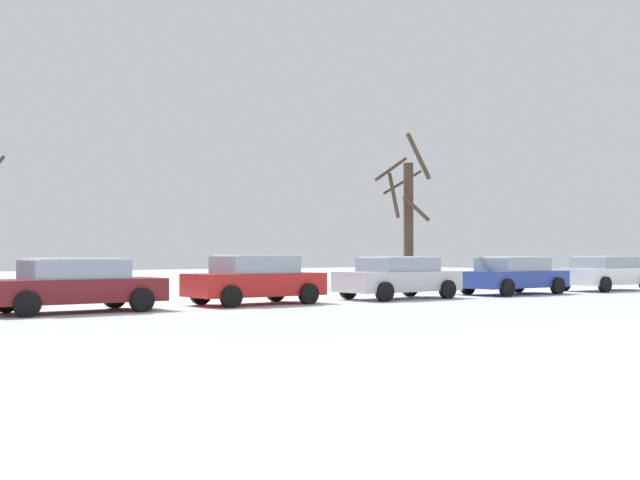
# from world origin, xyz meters

# --- Properties ---
(parked_car_maroon) EXTENTS (4.61, 2.25, 1.43)m
(parked_car_maroon) POSITION_xyz_m (4.04, 8.12, 0.73)
(parked_car_maroon) COLOR maroon
(parked_car_maroon) RESTS_ON ground
(parked_car_red) EXTENTS (4.22, 2.18, 1.52)m
(parked_car_red) POSITION_xyz_m (9.56, 8.31, 0.77)
(parked_car_red) COLOR red
(parked_car_red) RESTS_ON ground
(parked_car_silver) EXTENTS (4.44, 2.24, 1.45)m
(parked_car_silver) POSITION_xyz_m (15.08, 8.19, 0.75)
(parked_car_silver) COLOR silver
(parked_car_silver) RESTS_ON ground
(parked_car_blue) EXTENTS (4.52, 2.26, 1.44)m
(parked_car_blue) POSITION_xyz_m (20.60, 8.07, 0.74)
(parked_car_blue) COLOR #283D93
(parked_car_blue) RESTS_ON ground
(parked_car_white) EXTENTS (4.47, 2.28, 1.45)m
(parked_car_white) POSITION_xyz_m (26.12, 8.03, 0.75)
(parked_car_white) COLOR white
(parked_car_white) RESTS_ON ground
(tree_far_right) EXTENTS (2.18, 1.85, 6.25)m
(tree_far_right) POSITION_xyz_m (18.21, 11.35, 2.97)
(tree_far_right) COLOR #423326
(tree_far_right) RESTS_ON ground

